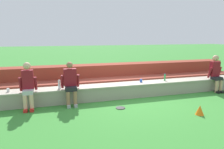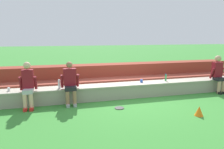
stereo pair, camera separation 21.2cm
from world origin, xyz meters
name	(u,v)px [view 1 (the left image)]	position (x,y,z in m)	size (l,w,h in m)	color
ground_plane	(133,99)	(0.00, 0.00, 0.00)	(80.00, 80.00, 0.00)	#388433
stone_seating_wall	(130,89)	(0.00, 0.28, 0.25)	(8.68, 0.60, 0.47)	gray
brick_bleachers	(117,78)	(0.00, 1.67, 0.39)	(10.17, 1.43, 0.95)	#974031
person_far_left	(28,85)	(-3.26, -0.02, 0.70)	(0.49, 0.55, 1.35)	#DBAD89
person_left_of_center	(71,82)	(-2.05, 0.01, 0.69)	(0.56, 0.56, 1.32)	#996B4C
person_center	(216,72)	(3.35, -0.02, 0.74)	(0.52, 0.54, 1.38)	tan
water_bottle_center_gap	(165,77)	(1.39, 0.33, 0.59)	(0.06, 0.06, 0.25)	green
water_bottle_near_left	(59,84)	(-2.38, 0.25, 0.60)	(0.08, 0.08, 0.28)	silver
plastic_cup_middle	(141,81)	(0.44, 0.33, 0.53)	(0.09, 0.09, 0.11)	blue
plastic_cup_left_end	(8,90)	(-3.84, 0.27, 0.52)	(0.08, 0.08, 0.10)	white
frisbee	(120,108)	(-0.71, -0.77, 0.01)	(0.27, 0.27, 0.02)	black
sports_cone	(200,110)	(1.17, -1.86, 0.13)	(0.22, 0.22, 0.26)	orange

